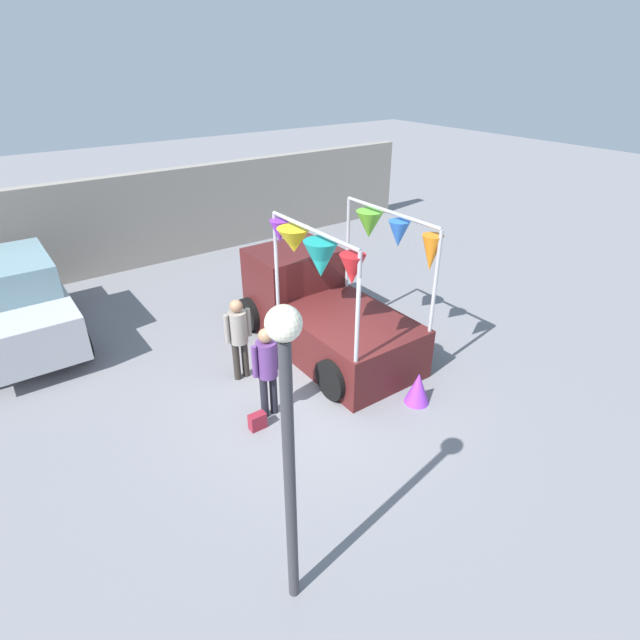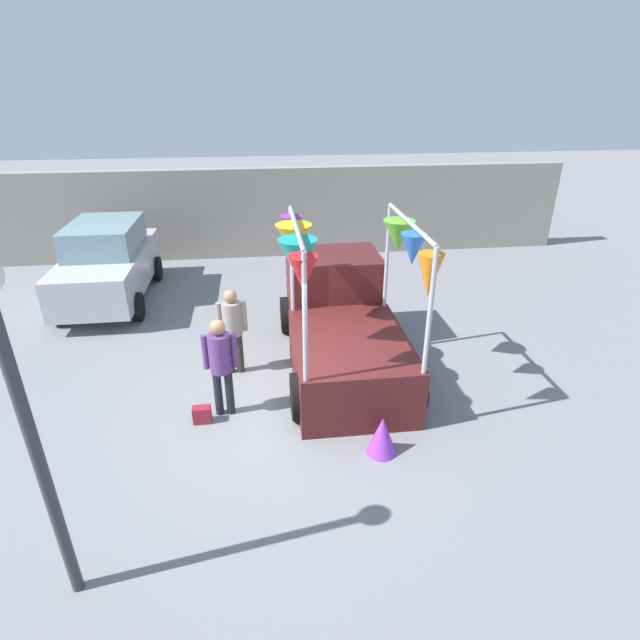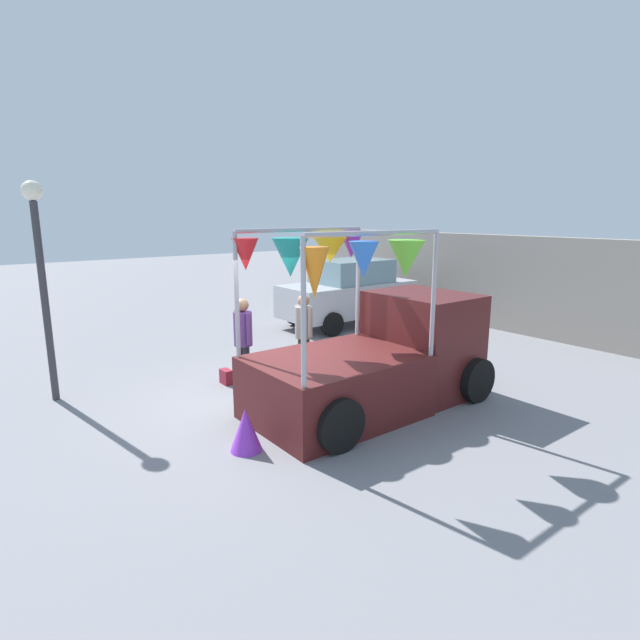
{
  "view_description": "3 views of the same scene",
  "coord_description": "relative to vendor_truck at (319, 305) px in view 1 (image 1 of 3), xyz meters",
  "views": [
    {
      "loc": [
        -4.23,
        -6.08,
        5.49
      ],
      "look_at": [
        0.17,
        0.05,
        1.42
      ],
      "focal_mm": 28.0,
      "sensor_mm": 36.0,
      "label": 1
    },
    {
      "loc": [
        -0.27,
        -6.84,
        4.89
      ],
      "look_at": [
        0.66,
        0.64,
        1.24
      ],
      "focal_mm": 28.0,
      "sensor_mm": 36.0,
      "label": 2
    },
    {
      "loc": [
        6.94,
        -4.32,
        3.18
      ],
      "look_at": [
        0.84,
        0.33,
        1.53
      ],
      "focal_mm": 28.0,
      "sensor_mm": 36.0,
      "label": 3
    }
  ],
  "objects": [
    {
      "name": "parked_car",
      "position": [
        -5.03,
        3.59,
        0.06
      ],
      "size": [
        1.88,
        4.0,
        1.88
      ],
      "color": "#B7B7BC",
      "rests_on": "ground"
    },
    {
      "name": "ground_plane",
      "position": [
        -1.13,
        -1.4,
        -0.89
      ],
      "size": [
        60.0,
        60.0,
        0.0
      ],
      "primitive_type": "plane",
      "color": "slate"
    },
    {
      "name": "person_customer",
      "position": [
        -2.1,
        -1.47,
        0.12
      ],
      "size": [
        0.53,
        0.34,
        1.67
      ],
      "color": "black",
      "rests_on": "ground"
    },
    {
      "name": "street_lamp",
      "position": [
        -3.52,
        -4.41,
        1.54
      ],
      "size": [
        0.32,
        0.32,
        3.7
      ],
      "color": "#333338",
      "rests_on": "ground"
    },
    {
      "name": "folded_kite_bundle_violet",
      "position": [
        0.18,
        -2.71,
        -0.59
      ],
      "size": [
        0.59,
        0.59,
        0.6
      ],
      "primitive_type": "cone",
      "rotation": [
        0.0,
        0.0,
        0.48
      ],
      "color": "purple",
      "rests_on": "ground"
    },
    {
      "name": "person_vendor",
      "position": [
        -1.96,
        -0.2,
        0.1
      ],
      "size": [
        0.53,
        0.34,
        1.63
      ],
      "color": "#2D2823",
      "rests_on": "ground"
    },
    {
      "name": "handbag",
      "position": [
        -2.45,
        -1.67,
        -0.75
      ],
      "size": [
        0.28,
        0.16,
        0.28
      ],
      "primitive_type": "cube",
      "color": "maroon",
      "rests_on": "ground"
    },
    {
      "name": "brick_boundary_wall",
      "position": [
        -1.13,
        6.59,
        0.41
      ],
      "size": [
        18.0,
        0.36,
        2.6
      ],
      "primitive_type": "cube",
      "color": "gray",
      "rests_on": "ground"
    },
    {
      "name": "vendor_truck",
      "position": [
        0.0,
        0.0,
        0.0
      ],
      "size": [
        2.49,
        4.03,
        2.95
      ],
      "color": "#4C1919",
      "rests_on": "ground"
    }
  ]
}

